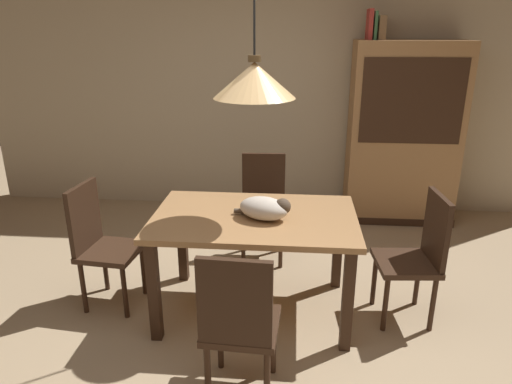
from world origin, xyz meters
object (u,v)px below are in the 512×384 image
Objects in this scene: chair_right_side at (418,253)px; book_red_tall at (369,24)px; dining_table at (255,229)px; hutch_bookcase at (403,138)px; book_brown_thick at (381,28)px; chair_far_back at (263,202)px; chair_left_side at (100,240)px; chair_near_front at (239,321)px; cat_sleeping at (265,208)px; book_green_slim at (375,25)px; pendant_lamp at (254,80)px.

chair_right_side is 2.38m from book_red_tall.
hutch_bookcase reaches higher than dining_table.
book_brown_thick reaches higher than dining_table.
chair_far_back and chair_right_side have the same top height.
chair_far_back is 3.88× the size of book_brown_thick.
chair_left_side is 0.50× the size of hutch_bookcase.
chair_near_front is 3.25m from book_red_tall.
chair_right_side and chair_left_side have the same top height.
cat_sleeping is at bearing -85.10° from chair_far_back.
book_green_slim is at bearing 94.31° from chair_right_side.
hutch_bookcase reaches higher than chair_left_side.
pendant_lamp is at bearing -117.99° from book_green_slim.
dining_table is at bearing -179.67° from chair_right_side.
chair_near_front and chair_left_side have the same top height.
chair_right_side is at bearing 0.33° from dining_table.
dining_table is 1.01m from pendant_lamp.
pendant_lamp is (0.00, -0.88, 1.15)m from chair_far_back.
chair_right_side is (1.13, -0.87, 0.00)m from chair_far_back.
chair_far_back is 3.32× the size of book_red_tall.
chair_near_front is 1.43m from chair_left_side.
chair_right_side is 2.29× the size of cat_sleeping.
chair_right_side is 1.00× the size of chair_left_side.
hutch_bookcase is 7.12× the size of book_green_slim.
pendant_lamp is at bearing -119.44° from book_brown_thick.
book_green_slim is at bearing 64.48° from cat_sleeping.
hutch_bookcase is 7.71× the size of book_brown_thick.
chair_right_side is at bearing -85.69° from book_green_slim.
chair_left_side is 1.25m from cat_sleeping.
hutch_bookcase is at bearing -0.20° from book_red_tall.
pendant_lamp is 2.13m from book_green_slim.
dining_table is 1.14m from chair_left_side.
cat_sleeping is 2.40m from book_red_tall.
dining_table is at bearing 146.80° from cat_sleeping.
chair_near_front is at bearing -111.05° from book_brown_thick.
chair_near_front reaches higher than dining_table.
book_brown_thick reaches higher than hutch_bookcase.
book_brown_thick is at bearing 68.95° from chair_near_front.
pendant_lamp reaches higher than book_brown_thick.
cat_sleeping is (1.20, -0.06, 0.32)m from chair_left_side.
book_red_tall is at bearing 95.81° from chair_right_side.
chair_right_side is 0.72× the size of pendant_lamp.
chair_left_side is 2.29× the size of cat_sleeping.
dining_table is 5.00× the size of book_red_tall.
book_brown_thick reaches higher than cat_sleeping.
book_red_tall is (0.94, 2.74, 1.48)m from chair_near_front.
hutch_bookcase is (1.37, 1.86, 0.24)m from dining_table.
book_red_tall reaches higher than book_brown_thick.
book_red_tall is (0.94, 1.86, 1.34)m from dining_table.
chair_right_side is 3.58× the size of book_green_slim.
chair_left_side is at bearing -138.82° from book_green_slim.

